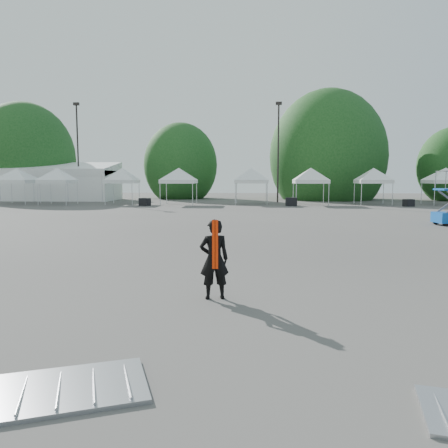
{
  "coord_description": "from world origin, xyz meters",
  "views": [
    {
      "loc": [
        0.44,
        -11.67,
        2.4
      ],
      "look_at": [
        -0.23,
        -1.26,
        1.3
      ],
      "focal_mm": 35.0,
      "sensor_mm": 36.0,
      "label": 1
    }
  ],
  "objects": [
    {
      "name": "crate_east",
      "position": [
        13.78,
        26.39,
        0.31
      ],
      "size": [
        0.97,
        0.88,
        0.62
      ],
      "primitive_type": "cube",
      "rotation": [
        0.0,
        0.0,
        0.4
      ],
      "color": "black",
      "rests_on": "ground"
    },
    {
      "name": "tent_b",
      "position": [
        -17.27,
        27.25,
        3.06
      ],
      "size": [
        3.91,
        3.91,
        3.88
      ],
      "color": "silver",
      "rests_on": "ground"
    },
    {
      "name": "light_pole_west",
      "position": [
        -18.0,
        34.0,
        5.77
      ],
      "size": [
        0.6,
        0.25,
        10.3
      ],
      "color": "black",
      "rests_on": "ground"
    },
    {
      "name": "tent_g",
      "position": [
        11.44,
        28.92,
        3.06
      ],
      "size": [
        4.09,
        4.09,
        3.88
      ],
      "color": "silver",
      "rests_on": "ground"
    },
    {
      "name": "barrier_left",
      "position": [
        -1.89,
        -7.18,
        0.04
      ],
      "size": [
        2.55,
        1.9,
        0.07
      ],
      "rotation": [
        0.0,
        0.0,
        0.37
      ],
      "color": "#A3A5AB",
      "rests_on": "ground"
    },
    {
      "name": "tree_far_w",
      "position": [
        -26.0,
        38.0,
        4.54
      ],
      "size": [
        4.8,
        4.8,
        7.3
      ],
      "color": "#382314",
      "rests_on": "ground"
    },
    {
      "name": "tent_f",
      "position": [
        5.69,
        28.04,
        3.06
      ],
      "size": [
        4.24,
        4.24,
        3.88
      ],
      "color": "silver",
      "rests_on": "ground"
    },
    {
      "name": "tent_c",
      "position": [
        -11.56,
        28.2,
        3.06
      ],
      "size": [
        3.82,
        3.82,
        3.88
      ],
      "color": "silver",
      "rests_on": "ground"
    },
    {
      "name": "crate_west",
      "position": [
        -8.88,
        25.82,
        0.33
      ],
      "size": [
        1.02,
        0.9,
        0.67
      ],
      "primitive_type": "cube",
      "rotation": [
        0.0,
        0.0,
        -0.32
      ],
      "color": "black",
      "rests_on": "ground"
    },
    {
      "name": "man",
      "position": [
        -0.3,
        -3.18,
        0.8
      ],
      "size": [
        0.65,
        0.5,
        1.6
      ],
      "rotation": [
        0.0,
        0.0,
        3.37
      ],
      "color": "black",
      "rests_on": "ground"
    },
    {
      "name": "tree_mid_e",
      "position": [
        9.0,
        39.0,
        4.84
      ],
      "size": [
        5.12,
        5.12,
        7.79
      ],
      "color": "#382314",
      "rests_on": "ground"
    },
    {
      "name": "tree_mid_w",
      "position": [
        -8.0,
        40.0,
        3.93
      ],
      "size": [
        4.16,
        4.16,
        6.33
      ],
      "color": "#382314",
      "rests_on": "ground"
    },
    {
      "name": "ground",
      "position": [
        0.0,
        0.0,
        0.0
      ],
      "size": [
        120.0,
        120.0,
        0.0
      ],
      "primitive_type": "plane",
      "color": "#474442",
      "rests_on": "ground"
    },
    {
      "name": "tent_e",
      "position": [
        0.39,
        28.79,
        3.06
      ],
      "size": [
        4.3,
        4.3,
        3.88
      ],
      "color": "silver",
      "rests_on": "ground"
    },
    {
      "name": "tent_h",
      "position": [
        17.69,
        28.67,
        3.06
      ],
      "size": [
        4.43,
        4.43,
        3.88
      ],
      "color": "silver",
      "rests_on": "ground"
    },
    {
      "name": "marquee",
      "position": [
        -22.0,
        35.0,
        1.97
      ],
      "size": [
        15.0,
        6.25,
        4.23
      ],
      "color": "white",
      "rests_on": "ground"
    },
    {
      "name": "crate_mid",
      "position": [
        3.85,
        26.4,
        0.37
      ],
      "size": [
        0.96,
        0.75,
        0.73
      ],
      "primitive_type": "cube",
      "rotation": [
        0.0,
        0.0,
        0.02
      ],
      "color": "black",
      "rests_on": "ground"
    },
    {
      "name": "light_pole_east",
      "position": [
        3.0,
        32.0,
        5.52
      ],
      "size": [
        0.6,
        0.25,
        9.8
      ],
      "color": "black",
      "rests_on": "ground"
    },
    {
      "name": "tent_a",
      "position": [
        -21.5,
        28.05,
        3.06
      ],
      "size": [
        4.32,
        4.32,
        3.88
      ],
      "color": "silver",
      "rests_on": "ground"
    },
    {
      "name": "tent_d",
      "position": [
        -6.18,
        27.76,
        3.06
      ],
      "size": [
        4.36,
        4.36,
        3.88
      ],
      "color": "silver",
      "rests_on": "ground"
    }
  ]
}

